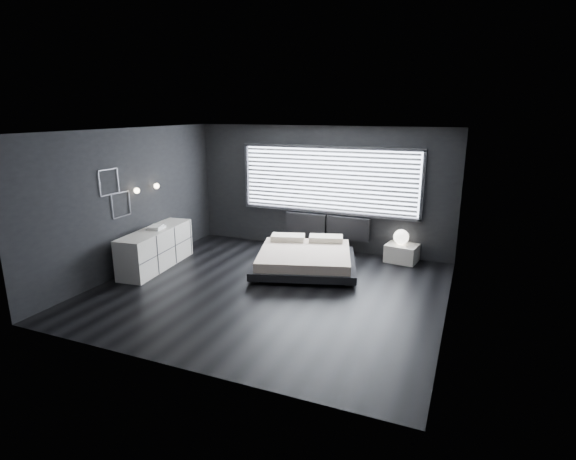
% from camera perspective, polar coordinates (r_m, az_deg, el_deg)
% --- Properties ---
extents(room, '(6.04, 6.00, 2.80)m').
position_cam_1_polar(room, '(7.73, -2.43, 2.07)').
color(room, black).
rests_on(room, ground).
extents(window, '(4.14, 0.09, 1.52)m').
position_cam_1_polar(window, '(10.10, 5.12, 6.29)').
color(window, white).
rests_on(window, ground).
extents(headboard, '(1.96, 0.16, 0.52)m').
position_cam_1_polar(headboard, '(10.25, 4.93, 0.49)').
color(headboard, black).
rests_on(headboard, ground).
extents(sconce_near, '(0.18, 0.11, 0.11)m').
position_cam_1_polar(sconce_near, '(9.31, -18.67, 4.76)').
color(sconce_near, silver).
rests_on(sconce_near, ground).
extents(sconce_far, '(0.18, 0.11, 0.11)m').
position_cam_1_polar(sconce_far, '(9.76, -16.36, 5.39)').
color(sconce_far, silver).
rests_on(sconce_far, ground).
extents(wall_art_upper, '(0.01, 0.48, 0.48)m').
position_cam_1_polar(wall_art_upper, '(8.90, -21.78, 5.68)').
color(wall_art_upper, '#47474C').
rests_on(wall_art_upper, ground).
extents(wall_art_lower, '(0.01, 0.48, 0.48)m').
position_cam_1_polar(wall_art_lower, '(9.15, -20.42, 3.04)').
color(wall_art_lower, '#47474C').
rests_on(wall_art_lower, ground).
extents(bed, '(2.47, 2.41, 0.52)m').
position_cam_1_polar(bed, '(9.09, 2.14, -3.52)').
color(bed, black).
rests_on(bed, ground).
extents(nightstand, '(0.71, 0.62, 0.37)m').
position_cam_1_polar(nightstand, '(9.86, 14.25, -2.84)').
color(nightstand, white).
rests_on(nightstand, ground).
extents(orb_lamp, '(0.32, 0.32, 0.32)m').
position_cam_1_polar(orb_lamp, '(9.78, 14.18, -0.86)').
color(orb_lamp, white).
rests_on(orb_lamp, nightstand).
extents(dresser, '(0.77, 2.05, 0.80)m').
position_cam_1_polar(dresser, '(9.55, -16.38, -2.24)').
color(dresser, white).
rests_on(dresser, ground).
extents(book_stack, '(0.34, 0.41, 0.07)m').
position_cam_1_polar(book_stack, '(9.46, -16.43, 0.33)').
color(book_stack, white).
rests_on(book_stack, dresser).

